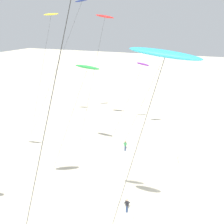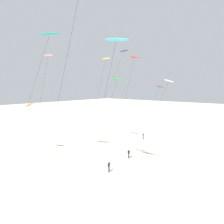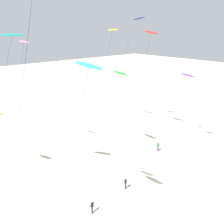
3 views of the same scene
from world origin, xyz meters
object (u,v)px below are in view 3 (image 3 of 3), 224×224
(kite_green, at_px, (120,74))
(kite_purple, at_px, (188,76))
(kite_teal, at_px, (12,36))
(kite_yellow, at_px, (113,31))
(kite_white, at_px, (199,73))
(kite_flyer_furthest, at_px, (92,207))
(kite_navy, at_px, (138,21))
(kite_flyer_nearest, at_px, (158,146))
(kite_flyer_middle, at_px, (125,183))
(marker_flag, at_px, (200,161))
(kite_pink, at_px, (24,44))
(kite_red, at_px, (151,33))
(kite_cyan, at_px, (88,67))

(kite_green, bearing_deg, kite_purple, -13.29)
(kite_teal, bearing_deg, kite_yellow, 23.29)
(kite_white, relative_size, kite_flyer_furthest, 8.64)
(kite_teal, relative_size, kite_green, 1.39)
(kite_purple, distance_m, kite_navy, 13.49)
(kite_yellow, bearing_deg, kite_flyer_nearest, -92.94)
(kite_flyer_middle, bearing_deg, marker_flag, -17.85)
(kite_white, distance_m, kite_navy, 15.23)
(kite_yellow, height_order, kite_pink, kite_yellow)
(kite_green, relative_size, marker_flag, 6.92)
(kite_red, distance_m, kite_flyer_nearest, 19.35)
(kite_green, height_order, kite_flyer_middle, kite_green)
(marker_flag, bearing_deg, kite_cyan, -178.48)
(kite_yellow, bearing_deg, kite_cyan, -136.02)
(kite_green, distance_m, marker_flag, 17.86)
(kite_yellow, xyz_separation_m, kite_purple, (6.13, -12.90, -7.43))
(kite_yellow, bearing_deg, marker_flag, -93.10)
(kite_teal, xyz_separation_m, kite_pink, (5.65, 9.52, -1.44))
(kite_flyer_furthest, bearing_deg, kite_yellow, 42.62)
(kite_cyan, bearing_deg, marker_flag, 1.52)
(kite_purple, relative_size, kite_flyer_nearest, 7.89)
(kite_purple, distance_m, kite_pink, 27.74)
(kite_cyan, bearing_deg, kite_purple, 16.73)
(kite_navy, relative_size, kite_flyer_middle, 13.53)
(kite_teal, relative_size, kite_cyan, 1.11)
(kite_pink, relative_size, kite_red, 0.94)
(kite_pink, distance_m, kite_flyer_nearest, 27.40)
(kite_white, xyz_separation_m, kite_green, (-10.74, 6.82, 0.25))
(kite_cyan, xyz_separation_m, kite_flyer_nearest, (21.55, 8.95, -16.85))
(kite_purple, xyz_separation_m, kite_flyer_middle, (-19.24, -4.09, -11.61))
(kite_white, relative_size, kite_flyer_nearest, 8.64)
(kite_navy, distance_m, kite_pink, 21.54)
(kite_purple, relative_size, kite_red, 0.65)
(kite_red, bearing_deg, kite_navy, 68.37)
(kite_green, distance_m, kite_flyer_nearest, 14.98)
(kite_yellow, xyz_separation_m, kite_red, (1.14, -8.34, -0.22))
(kite_red, bearing_deg, kite_purple, -42.44)
(kite_red, height_order, kite_green, kite_red)
(kite_pink, relative_size, marker_flag, 9.05)
(kite_purple, height_order, kite_green, kite_green)
(kite_white, relative_size, kite_cyan, 0.79)
(kite_flyer_middle, xyz_separation_m, kite_flyer_furthest, (-6.43, -0.98, 0.00))
(kite_pink, relative_size, kite_flyer_furthest, 11.39)
(kite_cyan, height_order, kite_flyer_nearest, kite_cyan)
(kite_red, relative_size, kite_flyer_nearest, 12.12)
(kite_pink, bearing_deg, kite_navy, -7.85)
(kite_teal, relative_size, kite_navy, 0.90)
(kite_teal, distance_m, kite_flyer_nearest, 29.97)
(kite_cyan, bearing_deg, kite_yellow, 43.98)
(kite_flyer_nearest, relative_size, kite_flyer_middle, 1.00)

